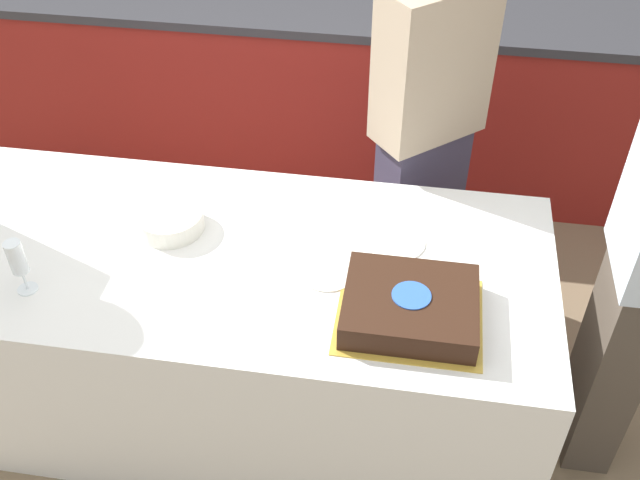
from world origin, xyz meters
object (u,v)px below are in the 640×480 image
at_px(person_cutting_cake, 426,133).
at_px(wine_glass, 17,259).
at_px(cake, 410,306).
at_px(plate_stack, 170,220).

bearing_deg(person_cutting_cake, wine_glass, -2.45).
bearing_deg(cake, plate_stack, 160.90).
xyz_separation_m(cake, wine_glass, (-1.17, -0.07, 0.08)).
distance_m(plate_stack, person_cutting_cake, 1.01).
distance_m(cake, wine_glass, 1.17).
bearing_deg(cake, person_cutting_cake, 90.00).
distance_m(cake, plate_stack, 0.87).
height_order(cake, plate_stack, cake).
bearing_deg(cake, wine_glass, -176.75).
relative_size(wine_glass, person_cutting_cake, 0.12).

